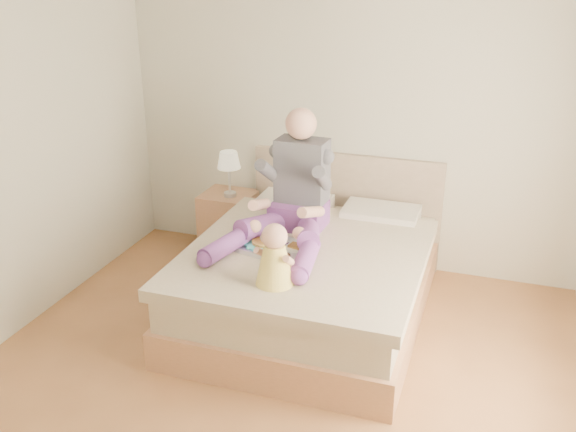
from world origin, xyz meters
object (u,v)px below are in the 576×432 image
(adult, at_px, (292,198))
(tray, at_px, (276,245))
(baby, at_px, (276,259))
(bed, at_px, (313,274))
(nightstand, at_px, (229,223))

(adult, bearing_deg, tray, -90.20)
(tray, height_order, baby, baby)
(baby, bearing_deg, bed, 100.65)
(nightstand, bearing_deg, tray, -49.81)
(nightstand, distance_m, tray, 1.39)
(bed, height_order, tray, bed)
(nightstand, relative_size, adult, 0.49)
(adult, bearing_deg, baby, -76.32)
(bed, xyz_separation_m, nightstand, (-1.06, 0.80, -0.03))
(tray, xyz_separation_m, baby, (0.17, -0.48, 0.14))
(adult, height_order, tray, adult)
(nightstand, xyz_separation_m, baby, (1.02, -1.53, 0.49))
(tray, relative_size, baby, 1.31)
(bed, relative_size, tray, 3.93)
(bed, bearing_deg, tray, -130.00)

